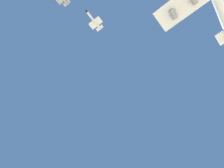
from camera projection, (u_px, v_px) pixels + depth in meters
name	position (u px, v px, depth m)	size (l,w,h in m)	color
chase_jet_left_wing	(94.00, 21.00, 125.90)	(15.25, 8.96, 4.00)	silver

